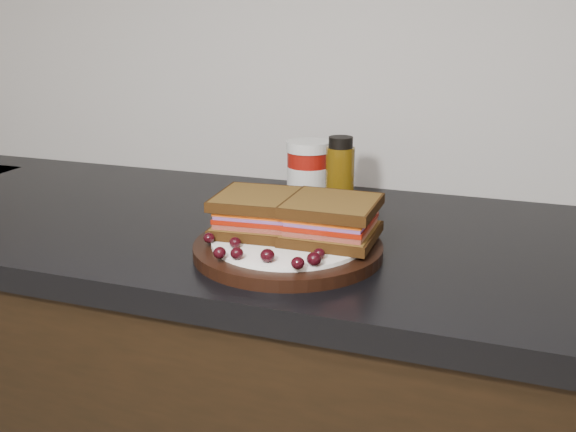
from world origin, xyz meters
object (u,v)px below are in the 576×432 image
at_px(plate, 288,249).
at_px(oil_bottle, 340,176).
at_px(condiment_jar, 308,174).
at_px(sandwich_left, 259,213).

height_order(plate, oil_bottle, oil_bottle).
bearing_deg(plate, condiment_jar, 101.51).
distance_m(sandwich_left, condiment_jar, 0.24).
bearing_deg(sandwich_left, plate, -27.13).
relative_size(plate, oil_bottle, 2.00).
relative_size(sandwich_left, oil_bottle, 0.91).
height_order(sandwich_left, condiment_jar, condiment_jar).
xyz_separation_m(plate, sandwich_left, (-0.05, 0.02, 0.04)).
relative_size(condiment_jar, oil_bottle, 0.86).
distance_m(plate, condiment_jar, 0.27).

